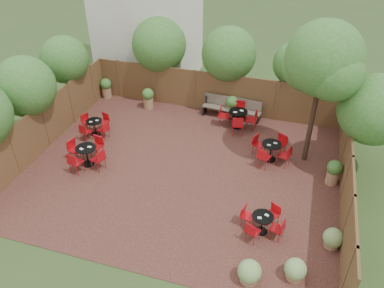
% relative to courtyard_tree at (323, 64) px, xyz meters
% --- Properties ---
extents(ground, '(80.00, 80.00, 0.00)m').
position_rel_courtyard_tree_xyz_m(ground, '(-4.56, -2.18, -4.19)').
color(ground, '#354F23').
rests_on(ground, ground).
extents(courtyard_paving, '(12.00, 10.00, 0.02)m').
position_rel_courtyard_tree_xyz_m(courtyard_paving, '(-4.56, -2.18, -4.18)').
color(courtyard_paving, '#331715').
rests_on(courtyard_paving, ground).
extents(fence_back, '(12.00, 0.08, 2.00)m').
position_rel_courtyard_tree_xyz_m(fence_back, '(-4.56, 2.82, -3.19)').
color(fence_back, '#50351D').
rests_on(fence_back, ground).
extents(fence_left, '(0.08, 10.00, 2.00)m').
position_rel_courtyard_tree_xyz_m(fence_left, '(-10.56, -2.18, -3.19)').
color(fence_left, '#50351D').
rests_on(fence_left, ground).
extents(fence_right, '(0.08, 10.00, 2.00)m').
position_rel_courtyard_tree_xyz_m(fence_right, '(1.44, -2.18, -3.19)').
color(fence_right, '#50351D').
rests_on(fence_right, ground).
extents(neighbour_building, '(5.00, 4.00, 8.00)m').
position_rel_courtyard_tree_xyz_m(neighbour_building, '(-9.06, 5.82, -0.19)').
color(neighbour_building, silver).
rests_on(neighbour_building, ground).
extents(overhang_foliage, '(15.87, 10.80, 2.65)m').
position_rel_courtyard_tree_xyz_m(overhang_foliage, '(-6.33, 0.46, -1.45)').
color(overhang_foliage, '#326922').
rests_on(overhang_foliage, ground).
extents(courtyard_tree, '(2.85, 2.76, 5.72)m').
position_rel_courtyard_tree_xyz_m(courtyard_tree, '(0.00, 0.00, 0.00)').
color(courtyard_tree, black).
rests_on(courtyard_tree, courtyard_paving).
extents(park_bench_left, '(1.64, 0.64, 0.99)m').
position_rel_courtyard_tree_xyz_m(park_bench_left, '(-4.16, 2.45, -3.66)').
color(park_bench_left, brown).
rests_on(park_bench_left, courtyard_paving).
extents(park_bench_right, '(1.60, 0.68, 0.96)m').
position_rel_courtyard_tree_xyz_m(park_bench_right, '(-2.96, 2.44, -3.68)').
color(park_bench_right, brown).
rests_on(park_bench_right, courtyard_paving).
extents(bistro_tables, '(9.44, 7.68, 0.96)m').
position_rel_courtyard_tree_xyz_m(bistro_tables, '(-4.54, -1.14, -3.72)').
color(bistro_tables, black).
rests_on(bistro_tables, courtyard_paving).
extents(planters, '(11.86, 4.34, 1.06)m').
position_rel_courtyard_tree_xyz_m(planters, '(-5.21, 1.53, -3.61)').
color(planters, '#946A4A').
rests_on(planters, courtyard_paving).
extents(low_shrubs, '(2.91, 2.68, 0.74)m').
position_rel_courtyard_tree_xyz_m(low_shrubs, '(-0.06, -5.71, -3.83)').
color(low_shrubs, '#946A4A').
rests_on(low_shrubs, courtyard_paving).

